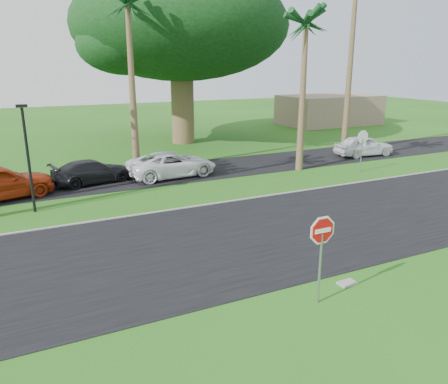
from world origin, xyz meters
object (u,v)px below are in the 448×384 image
(car_dark, at_px, (92,172))
(car_minivan, at_px, (172,165))
(stop_sign_far, at_px, (362,142))
(car_pickup, at_px, (364,146))
(stop_sign_near, at_px, (322,242))

(car_dark, xyz_separation_m, car_minivan, (4.36, -0.53, 0.08))
(stop_sign_far, relative_size, car_pickup, 0.63)
(car_pickup, bearing_deg, stop_sign_near, 139.56)
(car_dark, bearing_deg, stop_sign_near, -179.11)
(car_dark, distance_m, car_pickup, 18.37)
(car_minivan, bearing_deg, car_pickup, -95.38)
(stop_sign_far, relative_size, car_dark, 0.60)
(stop_sign_far, xyz_separation_m, car_minivan, (-10.52, 3.74, -1.07))
(car_dark, bearing_deg, car_minivan, -108.55)
(stop_sign_far, height_order, car_pickup, stop_sign_far)
(car_dark, height_order, car_pickup, car_pickup)
(stop_sign_near, relative_size, car_minivan, 0.52)
(car_minivan, relative_size, car_pickup, 1.21)
(stop_sign_near, distance_m, car_minivan, 14.81)
(stop_sign_near, relative_size, stop_sign_far, 1.00)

